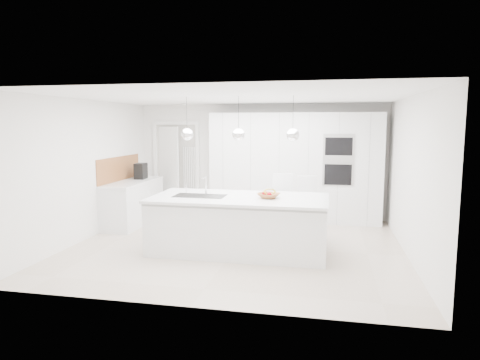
% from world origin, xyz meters
% --- Properties ---
extents(floor, '(5.50, 5.50, 0.00)m').
position_xyz_m(floor, '(0.00, 0.00, 0.00)').
color(floor, beige).
rests_on(floor, ground).
extents(wall_back, '(5.50, 0.00, 5.50)m').
position_xyz_m(wall_back, '(0.00, 2.50, 1.25)').
color(wall_back, white).
rests_on(wall_back, ground).
extents(wall_left, '(0.00, 5.00, 5.00)m').
position_xyz_m(wall_left, '(-2.75, 0.00, 1.25)').
color(wall_left, white).
rests_on(wall_left, ground).
extents(ceiling, '(5.50, 5.50, 0.00)m').
position_xyz_m(ceiling, '(0.00, 0.00, 2.50)').
color(ceiling, white).
rests_on(ceiling, wall_back).
extents(tall_cabinets, '(3.60, 0.60, 2.30)m').
position_xyz_m(tall_cabinets, '(0.80, 2.20, 1.15)').
color(tall_cabinets, white).
rests_on(tall_cabinets, floor).
extents(oven_stack, '(0.62, 0.04, 1.05)m').
position_xyz_m(oven_stack, '(1.70, 1.89, 1.35)').
color(oven_stack, '#A5A5A8').
rests_on(oven_stack, tall_cabinets).
extents(doorway_frame, '(1.11, 0.08, 2.13)m').
position_xyz_m(doorway_frame, '(-1.95, 2.47, 1.02)').
color(doorway_frame, white).
rests_on(doorway_frame, floor).
extents(hallway_door, '(0.76, 0.38, 2.00)m').
position_xyz_m(hallway_door, '(-2.20, 2.42, 1.00)').
color(hallway_door, white).
rests_on(hallway_door, floor).
extents(radiator, '(0.32, 0.04, 1.40)m').
position_xyz_m(radiator, '(-1.63, 2.46, 0.85)').
color(radiator, white).
rests_on(radiator, floor).
extents(left_base_cabinets, '(0.60, 1.80, 0.86)m').
position_xyz_m(left_base_cabinets, '(-2.45, 1.20, 0.43)').
color(left_base_cabinets, white).
rests_on(left_base_cabinets, floor).
extents(left_worktop, '(0.62, 1.82, 0.04)m').
position_xyz_m(left_worktop, '(-2.45, 1.20, 0.88)').
color(left_worktop, white).
rests_on(left_worktop, left_base_cabinets).
extents(oak_backsplash, '(0.02, 1.80, 0.50)m').
position_xyz_m(oak_backsplash, '(-2.74, 1.20, 1.15)').
color(oak_backsplash, '#A26538').
rests_on(oak_backsplash, wall_left).
extents(island_base, '(2.80, 1.20, 0.86)m').
position_xyz_m(island_base, '(0.10, -0.30, 0.43)').
color(island_base, white).
rests_on(island_base, floor).
extents(island_worktop, '(2.84, 1.40, 0.04)m').
position_xyz_m(island_worktop, '(0.10, -0.25, 0.88)').
color(island_worktop, white).
rests_on(island_worktop, island_base).
extents(island_sink, '(0.84, 0.44, 0.18)m').
position_xyz_m(island_sink, '(-0.55, -0.30, 0.82)').
color(island_sink, '#3F3F42').
rests_on(island_sink, island_worktop).
extents(island_tap, '(0.02, 0.02, 0.30)m').
position_xyz_m(island_tap, '(-0.50, -0.10, 1.05)').
color(island_tap, white).
rests_on(island_tap, island_worktop).
extents(pendant_left, '(0.20, 0.20, 0.20)m').
position_xyz_m(pendant_left, '(-0.75, -0.30, 1.90)').
color(pendant_left, white).
rests_on(pendant_left, ceiling).
extents(pendant_mid, '(0.20, 0.20, 0.20)m').
position_xyz_m(pendant_mid, '(0.10, -0.30, 1.90)').
color(pendant_mid, white).
rests_on(pendant_mid, ceiling).
extents(pendant_right, '(0.20, 0.20, 0.20)m').
position_xyz_m(pendant_right, '(0.95, -0.30, 1.90)').
color(pendant_right, white).
rests_on(pendant_right, ceiling).
extents(fruit_bowl, '(0.44, 0.44, 0.08)m').
position_xyz_m(fruit_bowl, '(0.58, -0.29, 0.94)').
color(fruit_bowl, '#A26538').
rests_on(fruit_bowl, island_worktop).
extents(espresso_machine, '(0.22, 0.32, 0.33)m').
position_xyz_m(espresso_machine, '(-2.43, 1.57, 1.07)').
color(espresso_machine, black).
rests_on(espresso_machine, left_worktop).
extents(bar_stool_left, '(0.54, 0.63, 1.18)m').
position_xyz_m(bar_stool_left, '(0.70, 0.52, 0.59)').
color(bar_stool_left, white).
rests_on(bar_stool_left, floor).
extents(bar_stool_right, '(0.50, 0.60, 1.13)m').
position_xyz_m(bar_stool_right, '(1.14, 0.69, 0.56)').
color(bar_stool_right, white).
rests_on(bar_stool_right, floor).
extents(apple_a, '(0.07, 0.07, 0.07)m').
position_xyz_m(apple_a, '(0.60, -0.31, 0.97)').
color(apple_a, '#9D000B').
rests_on(apple_a, fruit_bowl).
extents(apple_b, '(0.07, 0.07, 0.07)m').
position_xyz_m(apple_b, '(0.53, -0.27, 0.97)').
color(apple_b, '#9D000B').
rests_on(apple_b, fruit_bowl).
extents(apple_c, '(0.07, 0.07, 0.07)m').
position_xyz_m(apple_c, '(0.52, -0.29, 0.97)').
color(apple_c, '#9D000B').
rests_on(apple_c, fruit_bowl).
extents(apple_extra_3, '(0.08, 0.08, 0.08)m').
position_xyz_m(apple_extra_3, '(0.60, -0.35, 0.97)').
color(apple_extra_3, '#9D000B').
rests_on(apple_extra_3, fruit_bowl).
extents(banana_bunch, '(0.22, 0.16, 0.20)m').
position_xyz_m(banana_bunch, '(0.60, -0.31, 1.01)').
color(banana_bunch, gold).
rests_on(banana_bunch, fruit_bowl).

